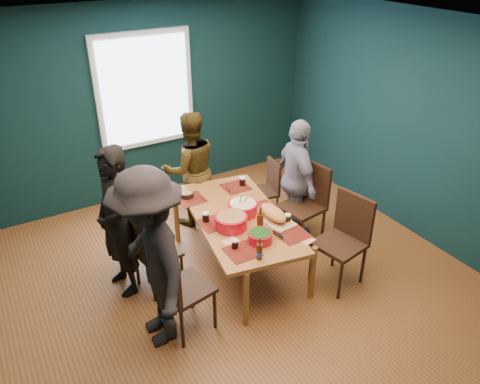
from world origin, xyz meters
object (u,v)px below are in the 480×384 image
at_px(chair_left_near, 177,285).
at_px(bowl_dumpling, 243,208).
at_px(chair_left_mid, 150,249).
at_px(person_right, 297,180).
at_px(cutting_board, 273,214).
at_px(person_back, 191,169).
at_px(bowl_salad, 231,221).
at_px(bowl_herbs, 260,237).
at_px(chair_left_far, 133,226).
at_px(dining_table, 239,221).
at_px(person_near_left, 151,260).
at_px(person_far_left, 117,223).
at_px(chair_right_mid, 308,198).
at_px(chair_right_near, 346,233).
at_px(chair_right_far, 267,186).

distance_m(chair_left_near, bowl_dumpling, 1.24).
xyz_separation_m(chair_left_mid, person_right, (1.97, 0.14, 0.23)).
xyz_separation_m(person_right, cutting_board, (-0.69, -0.51, -0.01)).
bearing_deg(person_back, bowl_salad, 91.77).
bearing_deg(bowl_herbs, chair_left_far, 130.23).
height_order(dining_table, bowl_salad, bowl_salad).
bearing_deg(chair_left_mid, bowl_salad, -28.21).
height_order(chair_left_near, person_right, person_right).
bearing_deg(person_near_left, person_back, 148.48).
relative_size(person_far_left, person_right, 1.08).
distance_m(chair_right_mid, bowl_salad, 1.23).
relative_size(chair_right_near, cutting_board, 1.56).
distance_m(person_back, cutting_board, 1.46).
bearing_deg(person_near_left, person_far_left, -173.46).
bearing_deg(chair_left_near, dining_table, 19.70).
relative_size(chair_left_mid, person_right, 0.60).
bearing_deg(chair_left_near, chair_right_mid, 7.32).
bearing_deg(chair_left_mid, chair_left_near, -99.18).
bearing_deg(person_far_left, person_right, 80.48).
distance_m(chair_right_far, cutting_board, 1.20).
distance_m(chair_right_far, bowl_dumpling, 1.13).
height_order(chair_right_near, person_back, person_back).
bearing_deg(bowl_dumpling, cutting_board, -51.04).
xyz_separation_m(person_back, bowl_dumpling, (0.09, -1.16, -0.00)).
height_order(dining_table, cutting_board, cutting_board).
height_order(chair_right_far, person_right, person_right).
relative_size(person_right, bowl_dumpling, 4.66).
bearing_deg(chair_right_mid, cutting_board, -164.68).
bearing_deg(person_back, chair_left_near, 69.62).
bearing_deg(bowl_herbs, chair_right_near, -13.30).
height_order(dining_table, chair_right_near, chair_right_near).
xyz_separation_m(chair_right_mid, person_near_left, (-2.20, -0.60, 0.29)).
bearing_deg(chair_right_far, bowl_salad, -130.03).
bearing_deg(dining_table, person_right, 24.48).
bearing_deg(person_back, dining_table, 99.71).
distance_m(chair_left_mid, chair_right_near, 2.08).
xyz_separation_m(chair_left_far, chair_left_mid, (0.01, -0.47, -0.02)).
height_order(chair_left_far, chair_right_far, chair_left_far).
bearing_deg(person_right, bowl_dumpling, 116.10).
bearing_deg(person_far_left, chair_right_near, 55.25).
height_order(chair_left_far, chair_left_near, chair_left_near).
xyz_separation_m(person_far_left, bowl_salad, (1.06, -0.47, -0.06)).
distance_m(dining_table, chair_left_mid, 1.01).
height_order(dining_table, chair_left_mid, chair_left_mid).
distance_m(dining_table, chair_right_mid, 1.01).
bearing_deg(chair_left_far, person_right, -16.94).
bearing_deg(bowl_herbs, bowl_salad, 108.85).
bearing_deg(person_far_left, person_back, 117.06).
height_order(chair_right_mid, cutting_board, chair_right_mid).
bearing_deg(chair_right_near, bowl_dumpling, 125.51).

